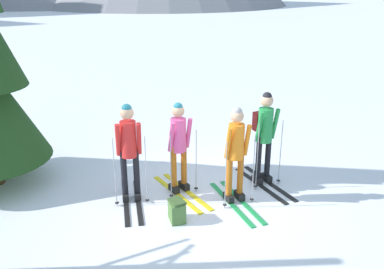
{
  "coord_description": "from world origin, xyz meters",
  "views": [
    {
      "loc": [
        -3.47,
        -5.84,
        3.8
      ],
      "look_at": [
        0.17,
        0.5,
        1.05
      ],
      "focal_mm": 38.89,
      "sensor_mm": 36.0,
      "label": 1
    }
  ],
  "objects": [
    {
      "name": "skier_in_orange",
      "position": [
        0.52,
        -0.44,
        0.98
      ],
      "size": [
        0.6,
        1.69,
        1.77
      ],
      "color": "green",
      "rests_on": "ground"
    },
    {
      "name": "skier_in_green",
      "position": [
        1.41,
        -0.11,
        1.06
      ],
      "size": [
        0.61,
        1.67,
        1.85
      ],
      "color": "black",
      "rests_on": "ground"
    },
    {
      "name": "ground_plane",
      "position": [
        0.0,
        0.0,
        0.0
      ],
      "size": [
        400.0,
        400.0,
        0.0
      ],
      "primitive_type": "plane",
      "color": "white"
    },
    {
      "name": "backpack_on_snow_front",
      "position": [
        -0.7,
        -0.51,
        0.19
      ],
      "size": [
        0.31,
        0.37,
        0.38
      ],
      "color": "#4C7238",
      "rests_on": "ground"
    },
    {
      "name": "skier_in_pink",
      "position": [
        -0.18,
        0.38,
        0.96
      ],
      "size": [
        0.61,
        1.7,
        1.75
      ],
      "color": "yellow",
      "rests_on": "ground"
    },
    {
      "name": "skier_in_red",
      "position": [
        -1.08,
        0.54,
        1.04
      ],
      "size": [
        0.83,
        1.63,
        1.82
      ],
      "color": "black",
      "rests_on": "ground"
    }
  ]
}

